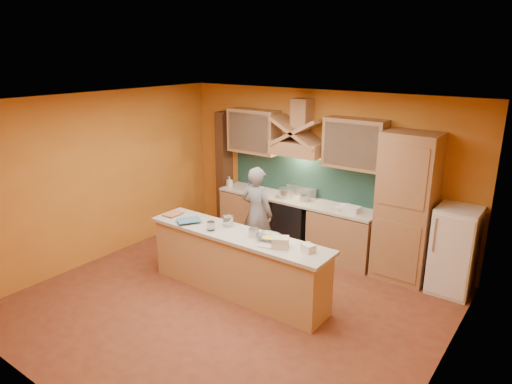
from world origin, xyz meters
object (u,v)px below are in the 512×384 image
Objects in this scene: fridge at (454,250)px; stove at (295,223)px; mixing_bowl at (268,237)px; person at (257,213)px; kitchen_scale at (254,233)px.

stove is at bearing 180.00° from fridge.
fridge is 4.23× the size of mixing_bowl.
stove is at bearing -114.32° from person.
stove is at bearing 110.79° from mixing_bowl.
fridge reaches higher than mixing_bowl.
stove is 7.69× the size of kitchen_scale.
person is 5.22× the size of mixing_bowl.
person is 1.48m from mixing_bowl.
kitchen_scale is (0.46, -1.86, 0.54)m from stove.
person is (-0.29, -0.75, 0.35)m from stove.
stove is 1.99m from kitchen_scale.
stove is 2.71m from fridge.
mixing_bowl is (0.99, -1.09, 0.18)m from person.
kitchen_scale is 0.38× the size of mixing_bowl.
mixing_bowl is at bearing 129.24° from person.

